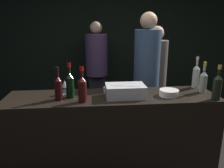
# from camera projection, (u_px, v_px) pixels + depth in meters

# --- Properties ---
(wall_back_chalkboard) EXTENTS (6.40, 0.06, 2.80)m
(wall_back_chalkboard) POSITION_uv_depth(u_px,v_px,m) (101.00, 39.00, 4.35)
(wall_back_chalkboard) COLOR black
(wall_back_chalkboard) RESTS_ON ground_plane
(bar_counter) EXTENTS (2.21, 0.56, 0.97)m
(bar_counter) POSITION_uv_depth(u_px,v_px,m) (112.00, 137.00, 2.41)
(bar_counter) COLOR black
(bar_counter) RESTS_ON ground_plane
(ice_bin_with_bottles) EXTENTS (0.40, 0.26, 0.13)m
(ice_bin_with_bottles) POSITION_uv_depth(u_px,v_px,m) (125.00, 90.00, 2.23)
(ice_bin_with_bottles) COLOR silver
(ice_bin_with_bottles) RESTS_ON bar_counter
(bowl_white) EXTENTS (0.20, 0.20, 0.07)m
(bowl_white) POSITION_uv_depth(u_px,v_px,m) (169.00, 93.00, 2.27)
(bowl_white) COLOR silver
(bowl_white) RESTS_ON bar_counter
(wine_glass) EXTENTS (0.08, 0.08, 0.15)m
(wine_glass) POSITION_uv_depth(u_px,v_px,m) (65.00, 84.00, 2.29)
(wine_glass) COLOR silver
(wine_glass) RESTS_ON bar_counter
(candle_votive) EXTENTS (0.07, 0.07, 0.05)m
(candle_votive) POSITION_uv_depth(u_px,v_px,m) (106.00, 89.00, 2.40)
(candle_votive) COLOR silver
(candle_votive) RESTS_ON bar_counter
(rose_wine_bottle) EXTENTS (0.08, 0.08, 0.34)m
(rose_wine_bottle) POSITION_uv_depth(u_px,v_px,m) (203.00, 81.00, 2.37)
(rose_wine_bottle) COLOR #9EA899
(rose_wine_bottle) RESTS_ON bar_counter
(white_wine_bottle) EXTENTS (0.08, 0.08, 0.37)m
(white_wine_bottle) POSITION_uv_depth(u_px,v_px,m) (196.00, 75.00, 2.54)
(white_wine_bottle) COLOR #B2B7AD
(white_wine_bottle) RESTS_ON bar_counter
(red_wine_bottle_tall) EXTENTS (0.08, 0.08, 0.35)m
(red_wine_bottle_tall) POSITION_uv_depth(u_px,v_px,m) (82.00, 88.00, 2.06)
(red_wine_bottle_tall) COLOR #380F0F
(red_wine_bottle_tall) RESTS_ON bar_counter
(red_wine_bottle_burgundy) EXTENTS (0.08, 0.08, 0.36)m
(red_wine_bottle_burgundy) POSITION_uv_depth(u_px,v_px,m) (70.00, 84.00, 2.19)
(red_wine_bottle_burgundy) COLOR black
(red_wine_bottle_burgundy) RESTS_ON bar_counter
(champagne_bottle) EXTENTS (0.08, 0.08, 0.35)m
(champagne_bottle) POSITION_uv_depth(u_px,v_px,m) (217.00, 86.00, 2.13)
(champagne_bottle) COLOR black
(champagne_bottle) RESTS_ON bar_counter
(red_wine_bottle_black_foil) EXTENTS (0.07, 0.07, 0.33)m
(red_wine_bottle_black_foil) POSITION_uv_depth(u_px,v_px,m) (58.00, 87.00, 2.12)
(red_wine_bottle_black_foil) COLOR black
(red_wine_bottle_black_foil) RESTS_ON bar_counter
(person_in_hoodie) EXTENTS (0.33, 0.33, 1.83)m
(person_in_hoodie) POSITION_uv_depth(u_px,v_px,m) (146.00, 76.00, 2.84)
(person_in_hoodie) COLOR black
(person_in_hoodie) RESTS_ON ground_plane
(person_blond_tee) EXTENTS (0.39, 0.39, 1.73)m
(person_blond_tee) POSITION_uv_depth(u_px,v_px,m) (97.00, 66.00, 3.91)
(person_blond_tee) COLOR black
(person_blond_tee) RESTS_ON ground_plane
(person_grey_polo) EXTENTS (0.36, 0.36, 1.66)m
(person_grey_polo) POSITION_uv_depth(u_px,v_px,m) (155.00, 75.00, 3.36)
(person_grey_polo) COLOR black
(person_grey_polo) RESTS_ON ground_plane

